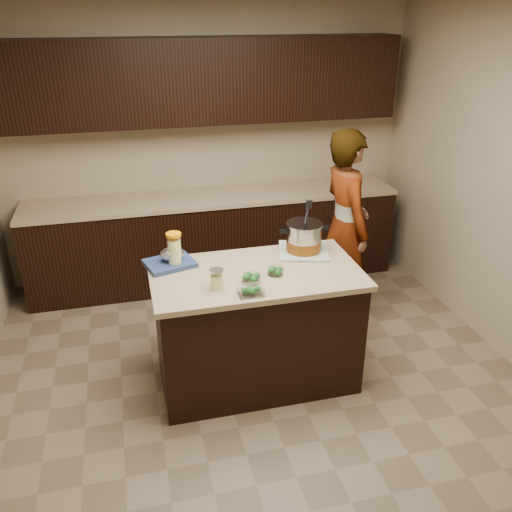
% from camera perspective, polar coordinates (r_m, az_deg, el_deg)
% --- Properties ---
extents(ground_plane, '(4.00, 4.00, 0.00)m').
position_cam_1_polar(ground_plane, '(4.24, 0.00, -12.59)').
color(ground_plane, brown).
rests_on(ground_plane, ground).
extents(room_shell, '(4.04, 4.04, 2.72)m').
position_cam_1_polar(room_shell, '(3.47, 0.00, 10.46)').
color(room_shell, tan).
rests_on(room_shell, ground).
extents(back_cabinets, '(3.60, 0.63, 2.33)m').
position_cam_1_polar(back_cabinets, '(5.32, -4.61, 6.94)').
color(back_cabinets, black).
rests_on(back_cabinets, ground).
extents(island, '(1.46, 0.81, 0.90)m').
position_cam_1_polar(island, '(3.98, 0.00, -7.42)').
color(island, black).
rests_on(island, ground).
extents(dish_towel, '(0.44, 0.44, 0.02)m').
position_cam_1_polar(dish_towel, '(4.06, 5.00, 0.52)').
color(dish_towel, '#588056').
rests_on(dish_towel, island).
extents(stock_pot, '(0.38, 0.28, 0.39)m').
position_cam_1_polar(stock_pot, '(4.02, 5.06, 1.82)').
color(stock_pot, '#B7B7BC').
rests_on(stock_pot, dish_towel).
extents(lemonade_pitcher, '(0.13, 0.13, 0.25)m').
position_cam_1_polar(lemonade_pitcher, '(3.82, -8.56, 0.46)').
color(lemonade_pitcher, '#E8E78E').
rests_on(lemonade_pitcher, island).
extents(mason_jar, '(0.10, 0.10, 0.15)m').
position_cam_1_polar(mason_jar, '(3.52, -4.15, -2.49)').
color(mason_jar, '#E8E78E').
rests_on(mason_jar, island).
extents(broccoli_tub_left, '(0.14, 0.14, 0.06)m').
position_cam_1_polar(broccoli_tub_left, '(3.61, -0.50, -2.39)').
color(broccoli_tub_left, silver).
rests_on(broccoli_tub_left, island).
extents(broccoli_tub_right, '(0.12, 0.12, 0.05)m').
position_cam_1_polar(broccoli_tub_right, '(3.71, 2.06, -1.63)').
color(broccoli_tub_right, silver).
rests_on(broccoli_tub_right, island).
extents(broccoli_tub_rect, '(0.17, 0.12, 0.06)m').
position_cam_1_polar(broccoli_tub_rect, '(3.46, -0.57, -3.68)').
color(broccoli_tub_rect, silver).
rests_on(broccoli_tub_rect, island).
extents(blue_tray, '(0.39, 0.34, 0.13)m').
position_cam_1_polar(blue_tray, '(3.88, -8.96, -0.39)').
color(blue_tray, navy).
rests_on(blue_tray, island).
extents(person, '(0.43, 0.63, 1.69)m').
position_cam_1_polar(person, '(4.72, 9.36, 3.05)').
color(person, gray).
rests_on(person, ground).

